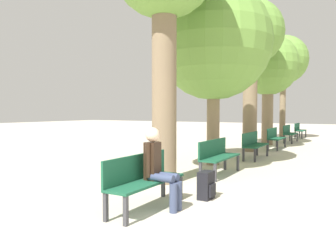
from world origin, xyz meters
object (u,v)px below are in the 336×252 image
object	(u,v)px
bench_row_3	(275,137)
tree_row_2	(251,37)
bench_row_4	(289,132)
tree_row_4	(283,61)
bench_row_1	(217,154)
bench_row_2	(253,143)
bench_row_5	(299,129)
backpack	(206,185)
tree_row_3	(268,67)
person_seated	(159,166)
bench_row_0	(143,177)
tree_row_1	(214,43)

from	to	relation	value
bench_row_3	tree_row_2	world-z (taller)	tree_row_2
bench_row_4	tree_row_4	world-z (taller)	tree_row_4
bench_row_1	bench_row_4	size ratio (longest dim) A/B	1.00
bench_row_4	tree_row_4	xyz separation A→B (m)	(-0.69, 1.83, 3.88)
bench_row_2	bench_row_5	world-z (taller)	same
bench_row_4	backpack	world-z (taller)	bench_row_4
tree_row_3	tree_row_4	xyz separation A→B (m)	(0.00, 3.55, 0.74)
tree_row_2	person_seated	distance (m)	9.14
bench_row_0	bench_row_5	bearing A→B (deg)	90.00
tree_row_1	bench_row_0	bearing A→B (deg)	-81.59
bench_row_3	tree_row_3	xyz separation A→B (m)	(-0.69, 1.53, 3.14)
bench_row_1	bench_row_4	world-z (taller)	same
bench_row_4	tree_row_4	bearing A→B (deg)	110.57
bench_row_3	bench_row_5	world-z (taller)	same
bench_row_4	backpack	distance (m)	11.98
bench_row_4	tree_row_2	world-z (taller)	tree_row_2
tree_row_1	tree_row_4	size ratio (longest dim) A/B	0.91
bench_row_0	tree_row_1	size ratio (longest dim) A/B	0.32
bench_row_0	bench_row_2	size ratio (longest dim) A/B	1.00
tree_row_1	tree_row_4	distance (m)	10.22
tree_row_3	tree_row_4	bearing A→B (deg)	90.00
bench_row_0	backpack	distance (m)	1.27
tree_row_2	backpack	size ratio (longest dim) A/B	11.85
bench_row_5	tree_row_4	size ratio (longest dim) A/B	0.29
tree_row_4	tree_row_1	bearing A→B (deg)	-90.00
person_seated	bench_row_0	bearing A→B (deg)	-151.33
bench_row_0	bench_row_4	distance (m)	13.00
tree_row_1	bench_row_5	bearing A→B (deg)	86.62
tree_row_1	tree_row_2	distance (m)	3.87
tree_row_3	bench_row_3	bearing A→B (deg)	-65.87
bench_row_1	bench_row_3	bearing A→B (deg)	90.00
bench_row_3	backpack	xyz separation A→B (m)	(0.67, -8.70, -0.27)
tree_row_4	bench_row_4	bearing A→B (deg)	-69.43
bench_row_2	tree_row_3	xyz separation A→B (m)	(-0.69, 4.78, 3.14)
bench_row_0	tree_row_4	bearing A→B (deg)	92.65
bench_row_3	bench_row_0	bearing A→B (deg)	-90.00
bench_row_4	tree_row_1	bearing A→B (deg)	-94.69
bench_row_5	tree_row_1	xyz separation A→B (m)	(-0.69, -11.61, 3.05)
tree_row_1	person_seated	xyz separation A→B (m)	(0.92, -4.52, -2.87)
backpack	tree_row_3	bearing A→B (deg)	97.53
tree_row_2	bench_row_5	bearing A→B (deg)	85.00
backpack	bench_row_5	bearing A→B (deg)	92.51
tree_row_2	bench_row_3	bearing A→B (deg)	62.96
bench_row_2	tree_row_4	xyz separation A→B (m)	(-0.69, 8.33, 3.88)
bench_row_4	tree_row_1	xyz separation A→B (m)	(-0.69, -8.36, 3.05)
bench_row_3	backpack	bearing A→B (deg)	-85.62
bench_row_3	bench_row_4	xyz separation A→B (m)	(0.00, 3.25, 0.00)
bench_row_2	bench_row_1	bearing A→B (deg)	-90.00
bench_row_1	tree_row_2	world-z (taller)	tree_row_2
bench_row_0	bench_row_1	distance (m)	3.25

